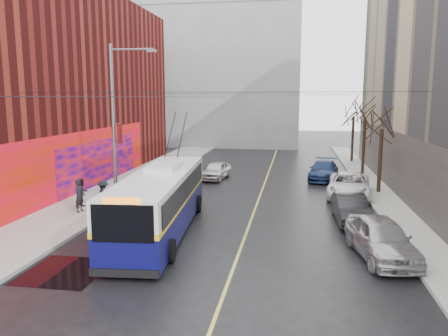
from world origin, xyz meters
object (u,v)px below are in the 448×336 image
object	(u,v)px
parked_car_a	(381,238)
parked_car_d	(324,170)
streetlight_pole	(116,122)
parked_car_b	(351,209)
tree_mid	(366,109)
tree_near	(383,117)
parked_car_c	(349,185)
pedestrian_a	(80,196)
following_car	(216,170)
pedestrian_c	(103,195)
pedestrian_b	(82,193)
tree_far	(354,108)
trolleybus	(161,200)

from	to	relation	value
parked_car_a	parked_car_d	size ratio (longest dim) A/B	0.94
streetlight_pole	parked_car_b	bearing A→B (deg)	-4.00
tree_mid	parked_car_a	xyz separation A→B (m)	(-2.00, -18.80, -4.46)
tree_near	parked_car_d	size ratio (longest dim) A/B	1.29
parked_car_c	pedestrian_a	xyz separation A→B (m)	(-14.61, -6.53, 0.27)
following_car	pedestrian_c	bearing A→B (deg)	-103.44
parked_car_a	following_car	world-z (taller)	parked_car_a
parked_car_a	following_car	size ratio (longest dim) A/B	1.19
streetlight_pole	pedestrian_b	distance (m)	4.37
tree_near	pedestrian_c	size ratio (longest dim) A/B	3.92
parked_car_c	parked_car_b	bearing A→B (deg)	-88.57
tree_mid	pedestrian_b	xyz separation A→B (m)	(-16.96, -13.78, -4.30)
tree_far	pedestrian_a	xyz separation A→B (m)	(-16.61, -21.73, -4.12)
trolleybus	streetlight_pole	bearing A→B (deg)	128.32
tree_far	trolleybus	world-z (taller)	tree_far
tree_far	parked_car_d	size ratio (longest dim) A/B	1.32
trolleybus	following_car	world-z (taller)	trolleybus
tree_far	parked_car_d	world-z (taller)	tree_far
parked_car_d	pedestrian_b	bearing A→B (deg)	-132.75
tree_mid	parked_car_d	distance (m)	6.08
parked_car_b	pedestrian_b	size ratio (longest dim) A/B	2.60
tree_far	trolleybus	distance (m)	26.82
parked_car_c	pedestrian_a	distance (m)	16.00
parked_car_c	pedestrian_a	bearing A→B (deg)	-148.84
trolleybus	parked_car_a	size ratio (longest dim) A/B	2.48
parked_car_c	streetlight_pole	bearing A→B (deg)	-152.86
parked_car_b	tree_mid	bearing A→B (deg)	77.06
streetlight_pole	parked_car_d	bearing A→B (deg)	41.34
streetlight_pole	tree_mid	size ratio (longest dim) A/B	1.35
pedestrian_a	pedestrian_b	world-z (taller)	pedestrian_a
pedestrian_a	pedestrian_b	size ratio (longest dim) A/B	1.08
parked_car_d	following_car	xyz separation A→B (m)	(-8.11, -0.97, -0.05)
trolleybus	pedestrian_a	distance (m)	5.68
pedestrian_b	pedestrian_c	world-z (taller)	pedestrian_c
parked_car_c	pedestrian_b	world-z (taller)	pedestrian_b
parked_car_b	tree_near	bearing A→B (deg)	67.10
trolleybus	parked_car_a	world-z (taller)	trolleybus
tree_far	parked_car_a	world-z (taller)	tree_far
tree_far	pedestrian_a	world-z (taller)	tree_far
tree_far	parked_car_b	bearing A→B (deg)	-96.99
tree_far	following_car	size ratio (longest dim) A/B	1.68
tree_near	parked_car_a	xyz separation A→B (m)	(-2.00, -11.80, -4.18)
tree_mid	parked_car_a	world-z (taller)	tree_mid
tree_near	pedestrian_a	xyz separation A→B (m)	(-16.61, -7.73, -3.95)
streetlight_pole	following_car	size ratio (longest dim) A/B	2.30
following_car	parked_car_d	bearing A→B (deg)	14.68
trolleybus	pedestrian_c	world-z (taller)	trolleybus
parked_car_b	pedestrian_b	distance (m)	14.40
trolleybus	pedestrian_a	world-z (taller)	trolleybus
streetlight_pole	parked_car_b	xyz separation A→B (m)	(12.58, -0.88, -4.16)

